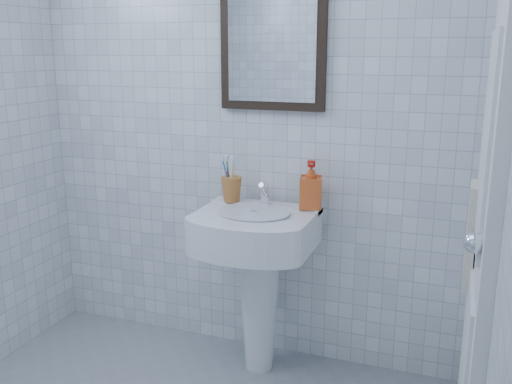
% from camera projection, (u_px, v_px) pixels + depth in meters
% --- Properties ---
extents(wall_back, '(2.20, 0.02, 2.50)m').
position_uv_depth(wall_back, '(247.00, 106.00, 2.72)').
color(wall_back, white).
rests_on(wall_back, ground).
extents(washbasin, '(0.53, 0.39, 0.81)m').
position_uv_depth(washbasin, '(258.00, 264.00, 2.65)').
color(washbasin, white).
rests_on(washbasin, ground).
extents(faucet, '(0.05, 0.10, 0.12)m').
position_uv_depth(faucet, '(265.00, 195.00, 2.66)').
color(faucet, silver).
rests_on(faucet, washbasin).
extents(toothbrush_cup, '(0.13, 0.13, 0.12)m').
position_uv_depth(toothbrush_cup, '(231.00, 189.00, 2.72)').
color(toothbrush_cup, '#B2672D').
rests_on(toothbrush_cup, washbasin).
extents(soap_dispenser, '(0.12, 0.12, 0.22)m').
position_uv_depth(soap_dispenser, '(311.00, 185.00, 2.59)').
color(soap_dispenser, red).
rests_on(soap_dispenser, washbasin).
extents(wall_mirror, '(0.50, 0.04, 0.62)m').
position_uv_depth(wall_mirror, '(272.00, 41.00, 2.58)').
color(wall_mirror, black).
rests_on(wall_mirror, wall_back).
extents(bathroom_door, '(0.04, 0.80, 2.00)m').
position_uv_depth(bathroom_door, '(487.00, 215.00, 1.83)').
color(bathroom_door, silver).
rests_on(bathroom_door, ground).
extents(towel_ring, '(0.01, 0.18, 0.18)m').
position_uv_depth(towel_ring, '(481.00, 187.00, 1.98)').
color(towel_ring, silver).
rests_on(towel_ring, wall_right).
extents(hand_towel, '(0.03, 0.16, 0.38)m').
position_uv_depth(hand_towel, '(471.00, 236.00, 2.03)').
color(hand_towel, white).
rests_on(hand_towel, towel_ring).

